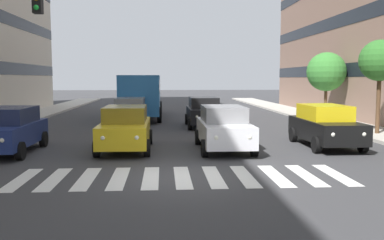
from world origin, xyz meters
The scene contains 11 objects.
ground_plane centered at (0.00, 0.00, 0.00)m, with size 180.00×180.00×0.00m, color #38383A.
crosswalk_markings centered at (0.00, 0.00, 0.00)m, with size 9.45×2.80×0.01m.
car_0 centered at (-6.12, -5.05, 0.89)m, with size 2.02×4.44×1.72m.
car_1 centered at (-1.84, -4.55, 0.89)m, with size 2.02×4.44×1.72m.
car_2 centered at (2.02, -4.76, 0.89)m, with size 2.02×4.44×1.72m.
car_3 centered at (6.37, -4.42, 0.89)m, with size 2.02×4.44×1.72m.
car_row2_0 centered at (2.40, -12.37, 0.89)m, with size 2.02×4.44×1.72m.
car_row2_1 centered at (-1.82, -12.59, 0.89)m, with size 2.02×4.44×1.72m.
bus_behind_traffic centered at (2.02, -18.77, 1.86)m, with size 2.78×10.50×3.00m.
street_tree_1 centered at (-9.85, -7.94, 3.64)m, with size 1.98×1.98×4.51m.
street_tree_2 centered at (-10.18, -15.50, 3.23)m, with size 2.56×2.56×4.37m.
Camera 1 is at (0.55, 11.98, 2.82)m, focal length 39.92 mm.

